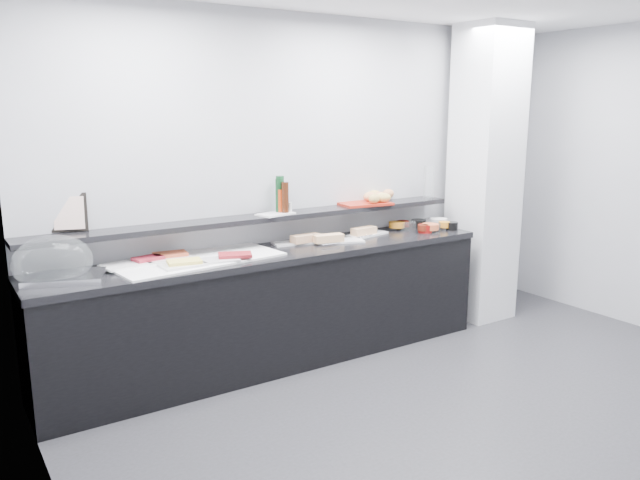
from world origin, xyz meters
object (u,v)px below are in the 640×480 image
cloche_base (65,278)px  condiment_tray (275,214)px  bread_tray (364,203)px  carafe (429,182)px  framed_print (69,213)px  sandwich_plate_mid (339,241)px

cloche_base → condiment_tray: bearing=26.2°
bread_tray → carafe: (0.71, -0.04, 0.14)m
cloche_base → condiment_tray: (1.60, 0.16, 0.24)m
framed_print → carafe: size_ratio=0.87×
framed_print → condiment_tray: bearing=7.8°
cloche_base → carafe: bearing=23.4°
carafe → bread_tray: bearing=176.7°
bread_tray → sandwich_plate_mid: bearing=-146.6°
cloche_base → sandwich_plate_mid: 2.11m
framed_print → cloche_base: bearing=-96.0°
cloche_base → carafe: size_ratio=1.57×
condiment_tray → bread_tray: (0.89, 0.04, 0.00)m
sandwich_plate_mid → bread_tray: bread_tray is taller
framed_print → bread_tray: framed_print is taller
framed_print → carafe: bearing=11.0°
carafe → condiment_tray: bearing=-179.9°
condiment_tray → bread_tray: 0.89m
sandwich_plate_mid → condiment_tray: size_ratio=1.38×
framed_print → condiment_tray: framed_print is taller
sandwich_plate_mid → condiment_tray: 0.58m
condiment_tray → bread_tray: bearing=-11.1°
carafe → sandwich_plate_mid: bearing=-172.3°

